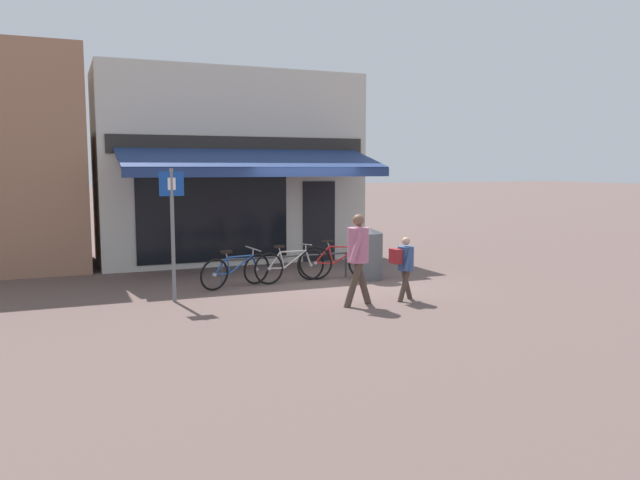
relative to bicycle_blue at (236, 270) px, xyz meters
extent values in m
plane|color=brown|center=(1.92, -0.38, -0.36)|extent=(160.00, 160.00, 0.00)
cube|color=beige|center=(0.96, 4.29, 2.11)|extent=(6.81, 3.00, 4.93)
cube|color=black|center=(0.21, 2.78, 0.89)|extent=(3.75, 0.04, 2.20)
cube|color=black|center=(3.00, 2.78, 0.69)|extent=(0.90, 0.04, 2.10)
cube|color=#282623|center=(0.96, 2.77, 2.64)|extent=(6.47, 0.06, 0.44)
cube|color=navy|center=(0.96, 1.84, 2.32)|extent=(6.13, 1.92, 0.50)
cube|color=navy|center=(0.96, 0.88, 1.99)|extent=(6.13, 0.03, 0.20)
cylinder|color=#47494F|center=(1.19, 0.26, 0.19)|extent=(2.94, 0.04, 0.04)
cylinder|color=#47494F|center=(-0.23, 0.26, -0.08)|extent=(0.04, 0.04, 0.55)
cylinder|color=#47494F|center=(2.61, 0.26, -0.08)|extent=(0.04, 0.04, 0.55)
torus|color=black|center=(0.50, 0.18, -0.03)|extent=(0.66, 0.33, 0.66)
cylinder|color=#9E9EA3|center=(0.50, 0.18, -0.03)|extent=(0.09, 0.09, 0.08)
torus|color=black|center=(-0.49, -0.17, -0.03)|extent=(0.66, 0.33, 0.66)
cylinder|color=#9E9EA3|center=(-0.49, -0.17, -0.03)|extent=(0.09, 0.09, 0.08)
cylinder|color=#1E4793|center=(0.13, 0.03, 0.12)|extent=(0.57, 0.20, 0.35)
cylinder|color=#1E4793|center=(0.10, 0.00, 0.29)|extent=(0.62, 0.25, 0.05)
cylinder|color=#1E4793|center=(-0.17, -0.08, 0.12)|extent=(0.11, 0.11, 0.35)
cylinder|color=#1E4793|center=(-0.32, -0.11, -0.04)|extent=(0.36, 0.16, 0.05)
cylinder|color=#1E4793|center=(-0.35, -0.14, 0.13)|extent=(0.31, 0.10, 0.34)
cylinder|color=#1E4793|center=(0.45, 0.15, 0.12)|extent=(0.14, 0.12, 0.32)
cylinder|color=#9E9EA3|center=(-0.22, -0.12, 0.34)|extent=(0.06, 0.05, 0.11)
cube|color=black|center=(-0.23, -0.13, 0.41)|extent=(0.26, 0.18, 0.06)
cylinder|color=#9E9EA3|center=(0.40, 0.11, 0.35)|extent=(0.04, 0.05, 0.14)
cylinder|color=#9E9EA3|center=(0.40, 0.10, 0.42)|extent=(0.20, 0.50, 0.08)
torus|color=black|center=(1.74, 0.22, -0.02)|extent=(0.68, 0.18, 0.68)
cylinder|color=#9E9EA3|center=(1.74, 0.22, -0.02)|extent=(0.08, 0.07, 0.07)
torus|color=black|center=(0.73, 0.07, -0.02)|extent=(0.68, 0.18, 0.68)
cylinder|color=#9E9EA3|center=(0.73, 0.07, -0.02)|extent=(0.08, 0.07, 0.07)
cylinder|color=#BCB7B2|center=(1.36, 0.17, 0.13)|extent=(0.57, 0.13, 0.36)
cylinder|color=#BCB7B2|center=(1.32, 0.17, 0.30)|extent=(0.63, 0.13, 0.05)
cylinder|color=#BCB7B2|center=(1.05, 0.12, 0.14)|extent=(0.11, 0.04, 0.36)
cylinder|color=#BCB7B2|center=(0.91, 0.09, -0.03)|extent=(0.36, 0.09, 0.05)
cylinder|color=#BCB7B2|center=(0.87, 0.09, 0.15)|extent=(0.31, 0.10, 0.35)
cylinder|color=#BCB7B2|center=(1.69, 0.22, 0.14)|extent=(0.15, 0.04, 0.33)
cylinder|color=#9E9EA3|center=(0.99, 0.12, 0.36)|extent=(0.05, 0.02, 0.11)
cube|color=black|center=(0.98, 0.12, 0.43)|extent=(0.25, 0.14, 0.05)
cylinder|color=#9E9EA3|center=(1.63, 0.22, 0.37)|extent=(0.03, 0.04, 0.14)
cylinder|color=#9E9EA3|center=(1.63, 0.22, 0.44)|extent=(0.10, 0.52, 0.05)
torus|color=black|center=(2.88, -0.17, 0.01)|extent=(0.74, 0.41, 0.74)
cylinder|color=#9E9EA3|center=(2.88, -0.17, 0.01)|extent=(0.09, 0.09, 0.08)
torus|color=black|center=(1.87, 0.25, 0.01)|extent=(0.74, 0.41, 0.74)
cylinder|color=#9E9EA3|center=(1.87, 0.25, 0.01)|extent=(0.09, 0.09, 0.08)
cylinder|color=#B21E1E|center=(2.50, 0.01, 0.17)|extent=(0.59, 0.22, 0.39)
cylinder|color=#B21E1E|center=(2.48, 0.05, 0.36)|extent=(0.63, 0.29, 0.05)
cylinder|color=#B21E1E|center=(2.19, 0.14, 0.18)|extent=(0.10, 0.13, 0.39)
cylinder|color=#B21E1E|center=(2.05, 0.17, 0.00)|extent=(0.37, 0.18, 0.05)
cylinder|color=#B21E1E|center=(2.02, 0.21, 0.19)|extent=(0.33, 0.11, 0.38)
cylinder|color=#B21E1E|center=(2.83, -0.12, 0.18)|extent=(0.14, 0.14, 0.36)
cylinder|color=#9E9EA3|center=(2.15, 0.19, 0.42)|extent=(0.06, 0.06, 0.11)
cube|color=black|center=(2.14, 0.21, 0.49)|extent=(0.26, 0.19, 0.06)
cylinder|color=#9E9EA3|center=(2.79, -0.07, 0.42)|extent=(0.04, 0.05, 0.14)
cylinder|color=#9E9EA3|center=(2.79, -0.06, 0.49)|extent=(0.22, 0.49, 0.09)
cylinder|color=#47382D|center=(1.71, -2.39, 0.03)|extent=(0.36, 0.18, 0.81)
cylinder|color=#47382D|center=(1.45, -2.55, 0.03)|extent=(0.36, 0.18, 0.81)
cylinder|color=#B26684|center=(1.58, -2.47, 0.73)|extent=(0.44, 0.44, 0.62)
sphere|color=brown|center=(1.58, -2.47, 1.18)|extent=(0.20, 0.20, 0.20)
cylinder|color=#B26684|center=(1.45, -2.67, 0.73)|extent=(0.29, 0.13, 0.55)
cylinder|color=#B26684|center=(1.67, -2.26, 0.88)|extent=(0.24, 0.18, 0.28)
cylinder|color=brown|center=(1.70, -2.27, 0.96)|extent=(0.19, 0.21, 0.42)
cube|color=black|center=(1.67, -2.32, 1.16)|extent=(0.03, 0.07, 0.14)
cylinder|color=#47382D|center=(2.66, -2.33, -0.08)|extent=(0.26, 0.11, 0.59)
cylinder|color=#47382D|center=(2.51, -2.50, -0.08)|extent=(0.26, 0.11, 0.59)
cylinder|color=#334C7F|center=(2.58, -2.42, 0.43)|extent=(0.31, 0.31, 0.45)
sphere|color=tan|center=(2.58, -2.42, 0.75)|extent=(0.15, 0.15, 0.15)
cylinder|color=#334C7F|center=(2.53, -2.59, 0.43)|extent=(0.23, 0.15, 0.40)
cylinder|color=#334C7F|center=(2.64, -2.24, 0.43)|extent=(0.23, 0.15, 0.40)
cube|color=maroon|center=(2.37, -2.43, 0.48)|extent=(0.15, 0.26, 0.27)
cylinder|color=#515459|center=(2.97, -0.19, 0.16)|extent=(0.60, 0.60, 1.03)
cone|color=#33353A|center=(2.97, -0.19, 0.73)|extent=(0.61, 0.61, 0.12)
cylinder|color=slate|center=(-1.40, -0.89, 0.86)|extent=(0.07, 0.07, 2.44)
cube|color=#14429E|center=(-1.40, -0.90, 1.81)|extent=(0.44, 0.02, 0.44)
cube|color=white|center=(-1.40, -0.91, 1.81)|extent=(0.14, 0.01, 0.22)
camera|label=1|loc=(-3.26, -12.33, 2.09)|focal=35.00mm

